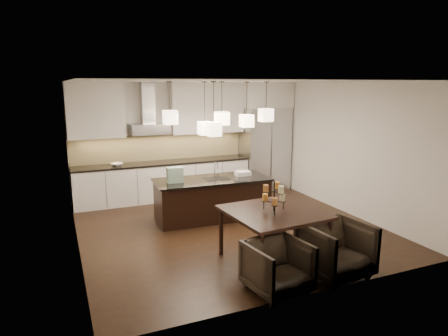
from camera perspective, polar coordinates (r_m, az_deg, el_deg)
name	(u,v)px	position (r m, az deg, el deg)	size (l,w,h in m)	color
floor	(228,228)	(7.89, 0.58, -8.55)	(5.50, 5.50, 0.02)	black
ceiling	(228,81)	(7.40, 0.62, 12.38)	(5.50, 5.50, 0.02)	white
wall_back	(184,139)	(10.08, -5.73, 4.16)	(5.50, 0.02, 2.80)	silver
wall_front	(316,193)	(5.17, 12.99, -3.52)	(5.50, 0.02, 2.80)	silver
wall_left	(72,169)	(6.91, -20.86, -0.14)	(0.02, 5.50, 2.80)	silver
wall_right	(346,148)	(8.97, 16.98, 2.75)	(0.02, 5.50, 2.80)	silver
refrigerator	(265,149)	(10.60, 5.84, 2.76)	(1.20, 0.72, 2.15)	#B7B7BA
fridge_panel	(266,95)	(10.47, 6.01, 10.35)	(1.26, 0.72, 0.65)	silver
lower_cabinets	(164,181)	(9.77, -8.53, -1.89)	(4.21, 0.62, 0.88)	silver
countertop	(164,163)	(9.68, -8.61, 0.76)	(4.21, 0.66, 0.04)	black
backsplash	(160,147)	(9.90, -9.11, 2.97)	(4.21, 0.02, 0.63)	#D8C888
upper_cab_left	(95,110)	(9.40, -17.90, 7.84)	(1.25, 0.35, 1.25)	silver
upper_cab_right	(207,108)	(10.00, -2.44, 8.61)	(1.86, 0.35, 1.25)	silver
hood_canopy	(150,129)	(9.53, -10.60, 5.51)	(0.90, 0.52, 0.24)	#B7B7BA
hood_chimney	(147,103)	(9.59, -10.88, 9.14)	(0.30, 0.28, 0.96)	#B7B7BA
fruit_bowl	(117,164)	(9.41, -15.05, 0.49)	(0.26, 0.26, 0.06)	silver
island_body	(212,199)	(8.31, -1.69, -4.49)	(2.28, 0.91, 0.80)	black
island_top	(212,180)	(8.21, -1.71, -1.68)	(2.35, 0.99, 0.04)	black
faucet	(215,169)	(8.28, -1.32, -0.20)	(0.09, 0.22, 0.35)	silver
tote_bag	(175,175)	(7.91, -7.02, -0.99)	(0.31, 0.16, 0.31)	#266B43
food_container	(243,173)	(8.50, 2.70, -0.76)	(0.31, 0.22, 0.09)	silver
dining_table	(273,236)	(6.39, 7.04, -9.63)	(1.38, 1.38, 0.83)	black
candelabra	(274,196)	(6.18, 7.19, -3.97)	(0.40, 0.40, 0.48)	black
candle_a	(282,197)	(6.28, 8.34, -4.18)	(0.08, 0.08, 0.11)	#EFEAB0
candle_b	(265,197)	(6.26, 5.91, -4.18)	(0.08, 0.08, 0.11)	orange
candle_c	(275,202)	(6.05, 7.29, -4.78)	(0.08, 0.08, 0.11)	#A4632E
candle_d	(277,185)	(6.29, 7.62, -2.47)	(0.08, 0.08, 0.11)	orange
candle_e	(266,188)	(6.09, 5.99, -2.92)	(0.08, 0.08, 0.11)	#A4632E
candle_f	(281,190)	(6.05, 8.16, -3.08)	(0.08, 0.08, 0.11)	#EFEAB0
armchair_left	(278,267)	(5.54, 7.67, -13.85)	(0.75, 0.78, 0.71)	black
armchair_right	(336,249)	(6.11, 15.69, -11.10)	(0.87, 0.89, 0.81)	black
pendant_a	(170,117)	(7.63, -7.68, 7.18)	(0.24, 0.24, 0.26)	#F8DEB9
pendant_b	(205,128)	(8.00, -2.74, 5.70)	(0.24, 0.24, 0.26)	#F8DEB9
pendant_c	(222,118)	(7.91, -0.31, 7.11)	(0.24, 0.24, 0.26)	#F8DEB9
pendant_d	(247,121)	(8.41, 3.24, 6.74)	(0.24, 0.24, 0.26)	#F8DEB9
pendant_e	(266,115)	(8.28, 6.00, 7.53)	(0.24, 0.24, 0.26)	#F8DEB9
pendant_f	(214,129)	(7.49, -1.48, 5.58)	(0.24, 0.24, 0.26)	#F8DEB9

